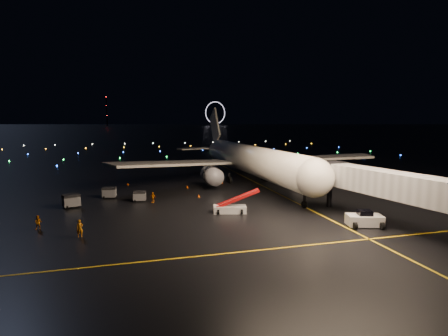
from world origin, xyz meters
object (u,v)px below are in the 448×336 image
(pushback_tug, at_px, (364,218))
(crew_a, at_px, (80,228))
(belt_loader, at_px, (230,201))
(crew_b, at_px, (38,223))
(baggage_cart_1, at_px, (140,196))
(crew_c, at_px, (153,197))
(baggage_cart_2, at_px, (71,201))
(baggage_cart_0, at_px, (109,193))
(airliner, at_px, (245,143))

(pushback_tug, relative_size, crew_a, 2.10)
(belt_loader, bearing_deg, crew_b, -163.44)
(pushback_tug, bearing_deg, baggage_cart_1, 158.46)
(belt_loader, bearing_deg, crew_c, 151.31)
(crew_c, bearing_deg, baggage_cart_1, -178.63)
(crew_c, distance_m, baggage_cart_2, 11.48)
(crew_c, bearing_deg, belt_loader, -3.76)
(crew_b, relative_size, crew_c, 1.00)
(crew_c, bearing_deg, baggage_cart_0, -179.56)
(airliner, bearing_deg, baggage_cart_1, -150.59)
(belt_loader, distance_m, baggage_cart_1, 15.40)
(belt_loader, relative_size, crew_a, 3.36)
(crew_b, bearing_deg, baggage_cart_2, 78.47)
(baggage_cart_1, bearing_deg, crew_a, -104.37)
(airliner, relative_size, baggage_cart_1, 30.02)
(pushback_tug, bearing_deg, baggage_cart_0, 158.49)
(belt_loader, relative_size, crew_b, 3.89)
(pushback_tug, bearing_deg, baggage_cart_2, 168.78)
(crew_c, bearing_deg, crew_a, -83.20)
(crew_a, height_order, crew_b, crew_a)
(crew_c, height_order, baggage_cart_1, crew_c)
(crew_a, bearing_deg, baggage_cart_1, 55.00)
(crew_a, relative_size, baggage_cart_1, 1.05)
(belt_loader, distance_m, baggage_cart_2, 22.88)
(crew_a, distance_m, baggage_cart_1, 16.83)
(baggage_cart_2, bearing_deg, crew_b, -124.48)
(airliner, relative_size, belt_loader, 8.52)
(airliner, xyz_separation_m, crew_c, (-19.57, -14.92, -6.95))
(belt_loader, bearing_deg, baggage_cart_2, 170.97)
(belt_loader, relative_size, baggage_cart_0, 3.19)
(crew_a, distance_m, baggage_cart_0, 19.21)
(airliner, height_order, baggage_cart_0, airliner)
(airliner, relative_size, crew_b, 33.13)
(belt_loader, distance_m, crew_a, 19.02)
(baggage_cart_0, distance_m, baggage_cart_1, 5.91)
(pushback_tug, bearing_deg, crew_c, 158.35)
(crew_a, relative_size, baggage_cart_0, 0.95)
(baggage_cart_0, height_order, baggage_cart_1, baggage_cart_0)
(belt_loader, xyz_separation_m, crew_b, (-23.18, -1.42, -0.73))
(belt_loader, distance_m, crew_b, 23.24)
(belt_loader, relative_size, baggage_cart_2, 2.91)
(baggage_cart_0, bearing_deg, baggage_cart_1, -28.06)
(crew_a, bearing_deg, crew_c, 46.94)
(airliner, bearing_deg, baggage_cart_2, -156.98)
(baggage_cart_2, bearing_deg, baggage_cart_0, 22.98)
(crew_a, bearing_deg, baggage_cart_2, 90.07)
(belt_loader, relative_size, crew_c, 3.89)
(belt_loader, relative_size, baggage_cart_1, 3.52)
(crew_b, height_order, baggage_cart_2, baggage_cart_2)
(pushback_tug, height_order, crew_c, pushback_tug)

